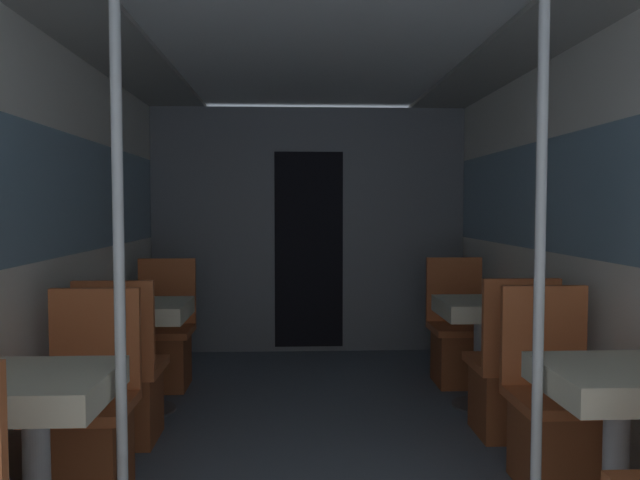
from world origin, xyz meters
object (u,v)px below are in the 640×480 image
(chair_left_near_1, at_px, (123,393))
(dining_table_right_1, at_px, (482,318))
(support_pole_left_0, at_px, (119,265))
(support_pole_right_0, at_px, (540,263))
(dining_table_left_1, at_px, (145,321))
(chair_left_far_0, at_px, (85,434))
(dining_table_right_0, at_px, (617,398))
(chair_left_far_1, at_px, (163,349))
(chair_right_far_0, at_px, (556,427))
(dining_table_left_0, at_px, (35,407))
(chair_right_near_1, at_px, (509,388))
(chair_right_far_1, at_px, (459,346))

(chair_left_near_1, height_order, dining_table_right_1, chair_left_near_1)
(support_pole_left_0, relative_size, support_pole_right_0, 1.00)
(dining_table_left_1, bearing_deg, chair_left_near_1, -90.00)
(chair_left_far_0, height_order, dining_table_right_0, chair_left_far_0)
(dining_table_right_0, bearing_deg, chair_left_near_1, 151.71)
(dining_table_right_0, distance_m, support_pole_right_0, 0.63)
(support_pole_right_0, height_order, dining_table_right_1, support_pole_right_0)
(chair_left_far_1, distance_m, chair_right_far_0, 2.88)
(chair_left_far_0, distance_m, support_pole_right_0, 2.19)
(dining_table_left_0, distance_m, chair_right_far_0, 2.35)
(chair_left_near_1, height_order, chair_right_far_0, same)
(chair_right_near_1, bearing_deg, dining_table_left_0, -151.71)
(support_pole_left_0, distance_m, chair_right_far_1, 3.15)
(chair_left_far_1, height_order, dining_table_right_1, chair_left_far_1)
(chair_right_far_1, bearing_deg, chair_left_near_1, 26.16)
(chair_right_far_0, bearing_deg, support_pole_right_0, 59.82)
(chair_left_far_1, xyz_separation_m, chair_right_near_1, (2.27, -1.11, 0.00))
(chair_right_far_1, bearing_deg, chair_right_far_0, 90.00)
(dining_table_left_0, relative_size, dining_table_right_1, 1.00)
(dining_table_left_0, height_order, chair_right_near_1, chair_right_near_1)
(chair_left_far_0, distance_m, support_pole_left_0, 1.07)
(support_pole_left_0, bearing_deg, chair_left_far_0, 120.18)
(dining_table_right_0, height_order, chair_right_near_1, chair_right_near_1)
(chair_right_near_1, xyz_separation_m, chair_right_far_1, (0.00, 1.11, 0.00))
(dining_table_left_0, bearing_deg, support_pole_left_0, -0.00)
(chair_left_far_1, xyz_separation_m, chair_right_far_1, (2.27, 0.00, 0.00))
(dining_table_left_0, bearing_deg, dining_table_left_1, 90.00)
(dining_table_right_1, bearing_deg, dining_table_left_0, -141.91)
(chair_left_far_0, bearing_deg, dining_table_right_1, -151.71)
(chair_right_far_1, bearing_deg, dining_table_left_0, 45.83)
(support_pole_left_0, height_order, chair_right_far_0, support_pole_left_0)
(dining_table_right_0, distance_m, chair_right_far_1, 2.35)
(support_pole_right_0, bearing_deg, chair_right_far_0, 59.82)
(chair_left_near_1, bearing_deg, chair_right_near_1, 0.00)
(chair_left_near_1, relative_size, chair_left_far_1, 1.00)
(dining_table_right_0, height_order, chair_right_far_0, chair_right_far_0)
(chair_right_far_0, distance_m, chair_right_near_1, 0.66)
(chair_left_near_1, distance_m, support_pole_right_0, 2.45)
(dining_table_right_1, distance_m, chair_right_far_1, 0.64)
(support_pole_right_0, bearing_deg, chair_right_near_1, 75.14)
(chair_left_near_1, relative_size, chair_right_far_0, 1.00)
(dining_table_left_0, distance_m, dining_table_right_0, 2.27)
(support_pole_left_0, distance_m, chair_right_near_1, 2.45)
(dining_table_left_1, relative_size, dining_table_right_0, 1.00)
(dining_table_left_1, bearing_deg, support_pole_left_0, -79.67)
(chair_right_far_0, bearing_deg, dining_table_right_1, -90.00)
(chair_right_far_0, height_order, chair_right_far_1, same)
(chair_right_near_1, bearing_deg, chair_right_far_1, 90.00)
(dining_table_right_1, bearing_deg, dining_table_left_1, 180.00)
(dining_table_left_0, bearing_deg, chair_left_far_1, 90.00)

